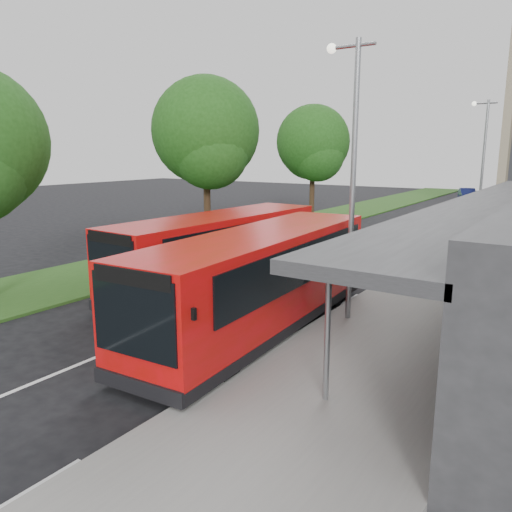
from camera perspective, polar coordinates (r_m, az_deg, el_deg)
The scene contains 15 objects.
ground at distance 16.11m, azimuth -6.48°, elevation -6.71°, with size 120.00×120.00×0.00m, color black.
pavement at distance 32.23m, azimuth 26.39°, elevation 1.64°, with size 5.00×80.00×0.15m, color gray.
grass_verge at distance 36.21m, azimuth 5.60°, elevation 3.78°, with size 5.00×80.00×0.10m, color #204616.
lane_centre_line at distance 28.85m, azimuth 13.13°, elevation 1.36°, with size 0.12×70.00×0.01m, color silver.
kerb_dashes at distance 31.72m, azimuth 21.31°, elevation 1.79°, with size 0.12×56.00×0.01m.
tree_mid at distance 26.73m, azimuth -5.70°, elevation 13.24°, with size 5.57×5.57×8.94m.
tree_far at distance 36.79m, azimuth 6.55°, elevation 12.29°, with size 5.23×5.23×8.41m.
lamp_post_near at distance 14.80m, azimuth 10.79°, elevation 10.14°, with size 1.44×0.28×8.00m.
lamp_post_far at distance 34.10m, azimuth 24.41°, elevation 10.17°, with size 1.44×0.28×8.00m.
bus_main at distance 14.28m, azimuth 0.53°, elevation -2.86°, with size 3.19×10.34×2.89m.
bus_second at distance 18.80m, azimuth -4.30°, elevation 0.56°, with size 2.93×9.99×2.80m.
litter_bin at distance 22.98m, azimuth 21.03°, elevation -0.36°, with size 0.46×0.46×0.82m, color #352115.
bollard at distance 30.70m, azimuth 24.61°, elevation 2.47°, with size 0.17×0.17×1.04m, color #E9A40C.
car_near at distance 50.72m, azimuth 24.72°, elevation 5.74°, with size 1.53×3.81×1.30m, color #4F0B0E.
car_far at distance 57.02m, azimuth 22.98°, elevation 6.47°, with size 1.42×4.08×1.34m, color navy.
Camera 1 is at (9.95, -11.59, 5.11)m, focal length 35.00 mm.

